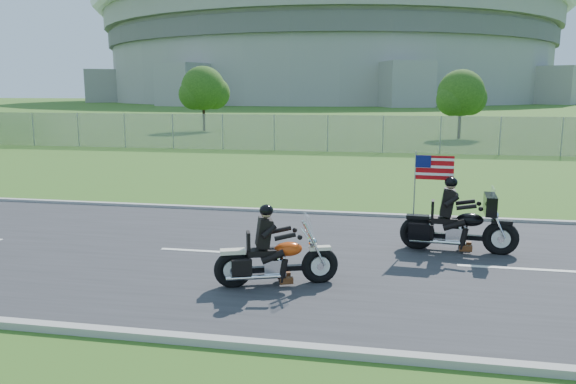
# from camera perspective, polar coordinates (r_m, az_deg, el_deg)

# --- Properties ---
(ground) EXTENTS (420.00, 420.00, 0.00)m
(ground) POSITION_cam_1_polar(r_m,az_deg,el_deg) (11.32, 1.96, -6.81)
(ground) COLOR #305C1C
(ground) RESTS_ON ground
(road) EXTENTS (120.00, 8.00, 0.04)m
(road) POSITION_cam_1_polar(r_m,az_deg,el_deg) (11.32, 1.96, -6.71)
(road) COLOR #28282B
(road) RESTS_ON ground
(curb_north) EXTENTS (120.00, 0.18, 0.12)m
(curb_north) POSITION_cam_1_polar(r_m,az_deg,el_deg) (15.19, 4.32, -2.20)
(curb_north) COLOR #9E9B93
(curb_north) RESTS_ON ground
(curb_south) EXTENTS (120.00, 0.18, 0.12)m
(curb_south) POSITION_cam_1_polar(r_m,az_deg,el_deg) (7.59, -2.95, -15.31)
(curb_south) COLOR #9E9B93
(curb_south) RESTS_ON ground
(fence) EXTENTS (60.00, 0.03, 2.00)m
(fence) POSITION_cam_1_polar(r_m,az_deg,el_deg) (31.49, -1.41, 6.06)
(fence) COLOR gray
(fence) RESTS_ON ground
(stadium) EXTENTS (140.40, 140.40, 29.20)m
(stadium) POSITION_cam_1_polar(r_m,az_deg,el_deg) (182.40, 4.11, 14.13)
(stadium) COLOR #A3A099
(stadium) RESTS_ON ground
(tree_fence_near) EXTENTS (3.52, 3.28, 4.75)m
(tree_fence_near) POSITION_cam_1_polar(r_m,az_deg,el_deg) (40.97, 17.21, 9.35)
(tree_fence_near) COLOR #382316
(tree_fence_near) RESTS_ON ground
(tree_fence_mid) EXTENTS (3.96, 3.69, 5.30)m
(tree_fence_mid) POSITION_cam_1_polar(r_m,az_deg,el_deg) (47.38, -8.54, 10.16)
(tree_fence_mid) COLOR #382316
(tree_fence_mid) RESTS_ON ground
(motorcycle_lead) EXTENTS (2.08, 1.01, 1.45)m
(motorcycle_lead) POSITION_cam_1_polar(r_m,az_deg,el_deg) (9.65, -1.35, -6.98)
(motorcycle_lead) COLOR black
(motorcycle_lead) RESTS_ON ground
(motorcycle_follow) EXTENTS (2.38, 0.79, 1.99)m
(motorcycle_follow) POSITION_cam_1_polar(r_m,az_deg,el_deg) (12.10, 16.91, -3.45)
(motorcycle_follow) COLOR black
(motorcycle_follow) RESTS_ON ground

